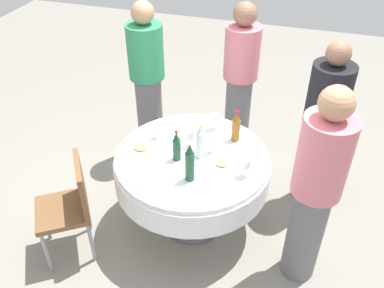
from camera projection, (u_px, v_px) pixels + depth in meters
ground_plane at (192, 220)px, 3.70m from camera, size 10.00×10.00×0.00m
dining_table at (192, 170)px, 3.35m from camera, size 1.25×1.25×0.74m
bottle_clear_outer at (200, 142)px, 3.17m from camera, size 0.06×0.06×0.30m
bottle_dark_green_inner at (190, 163)px, 2.95m from camera, size 0.07×0.07×0.33m
bottle_amber_south at (236, 127)px, 3.36m from camera, size 0.07×0.07×0.28m
bottle_dark_green_left at (177, 146)px, 3.16m from camera, size 0.06×0.06×0.26m
wine_glass_left at (156, 129)px, 3.39m from camera, size 0.07×0.07×0.14m
wine_glass_front at (245, 164)px, 3.00m from camera, size 0.07×0.07×0.15m
wine_glass_north at (214, 119)px, 3.49m from camera, size 0.07×0.07×0.15m
wine_glass_far at (211, 142)px, 3.24m from camera, size 0.06×0.06×0.15m
wine_glass_right at (191, 135)px, 3.30m from camera, size 0.06×0.06×0.16m
plate_right at (141, 149)px, 3.32m from camera, size 0.26×0.26×0.04m
plate_mid at (147, 179)px, 3.02m from camera, size 0.21×0.21×0.02m
plate_east at (184, 131)px, 3.52m from camera, size 0.23×0.23×0.02m
plate_west at (222, 165)px, 3.15m from camera, size 0.20×0.20×0.04m
knife_inner at (202, 191)px, 2.93m from camera, size 0.17×0.09×0.00m
person_outer at (316, 189)px, 2.77m from camera, size 0.34×0.34×1.64m
person_inner at (322, 126)px, 3.46m from camera, size 0.34×0.34×1.57m
person_south at (240, 79)px, 4.07m from camera, size 0.34×0.34×1.61m
person_left at (148, 81)px, 4.00m from camera, size 0.34×0.34×1.64m
chair_north at (71, 202)px, 3.16m from camera, size 0.56×0.56×0.87m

